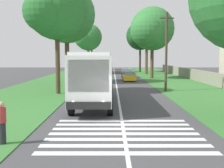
{
  "coord_description": "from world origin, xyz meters",
  "views": [
    {
      "loc": [
        -14.32,
        0.55,
        3.48
      ],
      "look_at": [
        5.8,
        0.54,
        1.6
      ],
      "focal_mm": 47.22,
      "sensor_mm": 36.0,
      "label": 1
    }
  ],
  "objects_px": {
    "roadside_tree_left_2": "(88,38)",
    "roadside_tree_left_3": "(66,16)",
    "trailing_car_0": "(129,76)",
    "roadside_tree_left_0": "(91,38)",
    "roadside_tree_right_0": "(140,37)",
    "roadside_tree_left_1": "(55,10)",
    "pedestrian": "(2,122)",
    "roadside_tree_right_2": "(146,38)",
    "coach_bus": "(95,75)",
    "trailing_car_1": "(127,74)",
    "utility_pole": "(166,51)",
    "roadside_tree_right_3": "(151,30)",
    "trailing_minibus_0": "(106,66)"
  },
  "relations": [
    {
      "from": "roadside_tree_right_3",
      "to": "utility_pole",
      "type": "distance_m",
      "value": 17.69
    },
    {
      "from": "trailing_car_0",
      "to": "utility_pole",
      "type": "relative_size",
      "value": 0.55
    },
    {
      "from": "roadside_tree_right_2",
      "to": "pedestrian",
      "type": "distance_m",
      "value": 48.67
    },
    {
      "from": "utility_pole",
      "to": "roadside_tree_right_0",
      "type": "bearing_deg",
      "value": -1.22
    },
    {
      "from": "roadside_tree_left_0",
      "to": "roadside_tree_left_3",
      "type": "distance_m",
      "value": 36.95
    },
    {
      "from": "trailing_car_0",
      "to": "roadside_tree_left_2",
      "type": "height_order",
      "value": "roadside_tree_left_2"
    },
    {
      "from": "trailing_minibus_0",
      "to": "roadside_tree_right_2",
      "type": "bearing_deg",
      "value": -103.98
    },
    {
      "from": "roadside_tree_left_2",
      "to": "roadside_tree_right_3",
      "type": "xyz_separation_m",
      "value": [
        -17.83,
        -11.39,
        0.14
      ]
    },
    {
      "from": "roadside_tree_left_2",
      "to": "roadside_tree_right_0",
      "type": "xyz_separation_m",
      "value": [
        1.64,
        -11.46,
        0.33
      ]
    },
    {
      "from": "roadside_tree_left_0",
      "to": "roadside_tree_left_1",
      "type": "height_order",
      "value": "roadside_tree_left_0"
    },
    {
      "from": "trailing_car_1",
      "to": "roadside_tree_left_1",
      "type": "relative_size",
      "value": 0.41
    },
    {
      "from": "roadside_tree_right_2",
      "to": "roadside_tree_right_3",
      "type": "height_order",
      "value": "roadside_tree_right_3"
    },
    {
      "from": "trailing_minibus_0",
      "to": "roadside_tree_right_0",
      "type": "xyz_separation_m",
      "value": [
        5.73,
        -7.46,
        6.29
      ]
    },
    {
      "from": "roadside_tree_left_1",
      "to": "utility_pole",
      "type": "bearing_deg",
      "value": -79.44
    },
    {
      "from": "coach_bus",
      "to": "pedestrian",
      "type": "bearing_deg",
      "value": 162.54
    },
    {
      "from": "roadside_tree_left_2",
      "to": "trailing_car_1",
      "type": "bearing_deg",
      "value": -153.48
    },
    {
      "from": "trailing_minibus_0",
      "to": "roadside_tree_left_3",
      "type": "height_order",
      "value": "roadside_tree_left_3"
    },
    {
      "from": "trailing_car_1",
      "to": "roadside_tree_right_2",
      "type": "height_order",
      "value": "roadside_tree_right_2"
    },
    {
      "from": "roadside_tree_left_2",
      "to": "roadside_tree_left_3",
      "type": "xyz_separation_m",
      "value": [
        -26.08,
        0.65,
        1.14
      ]
    },
    {
      "from": "coach_bus",
      "to": "pedestrian",
      "type": "relative_size",
      "value": 6.6
    },
    {
      "from": "trailing_car_0",
      "to": "roadside_tree_left_2",
      "type": "bearing_deg",
      "value": 19.03
    },
    {
      "from": "trailing_car_1",
      "to": "roadside_tree_left_0",
      "type": "bearing_deg",
      "value": 16.49
    },
    {
      "from": "trailing_car_0",
      "to": "roadside_tree_left_1",
      "type": "bearing_deg",
      "value": 152.39
    },
    {
      "from": "trailing_minibus_0",
      "to": "coach_bus",
      "type": "bearing_deg",
      "value": -179.95
    },
    {
      "from": "trailing_car_0",
      "to": "roadside_tree_left_3",
      "type": "relative_size",
      "value": 0.35
    },
    {
      "from": "pedestrian",
      "to": "roadside_tree_left_3",
      "type": "bearing_deg",
      "value": 3.41
    },
    {
      "from": "roadside_tree_left_0",
      "to": "roadside_tree_right_0",
      "type": "xyz_separation_m",
      "value": [
        -9.22,
        -11.49,
        -0.42
      ]
    },
    {
      "from": "utility_pole",
      "to": "roadside_tree_left_2",
      "type": "bearing_deg",
      "value": 16.9
    },
    {
      "from": "roadside_tree_left_1",
      "to": "roadside_tree_left_3",
      "type": "xyz_separation_m",
      "value": [
        11.04,
        0.75,
        0.98
      ]
    },
    {
      "from": "trailing_car_0",
      "to": "roadside_tree_right_0",
      "type": "bearing_deg",
      "value": -8.73
    },
    {
      "from": "roadside_tree_right_3",
      "to": "utility_pole",
      "type": "bearing_deg",
      "value": 177.63
    },
    {
      "from": "trailing_car_0",
      "to": "roadside_tree_right_2",
      "type": "relative_size",
      "value": 0.44
    },
    {
      "from": "utility_pole",
      "to": "pedestrian",
      "type": "height_order",
      "value": "utility_pole"
    },
    {
      "from": "roadside_tree_left_0",
      "to": "roadside_tree_left_1",
      "type": "bearing_deg",
      "value": -179.84
    },
    {
      "from": "roadside_tree_right_0",
      "to": "trailing_car_0",
      "type": "bearing_deg",
      "value": 171.27
    },
    {
      "from": "trailing_minibus_0",
      "to": "pedestrian",
      "type": "distance_m",
      "value": 49.08
    },
    {
      "from": "trailing_car_0",
      "to": "roadside_tree_right_0",
      "type": "xyz_separation_m",
      "value": [
        24.13,
        -3.7,
        7.17
      ]
    },
    {
      "from": "roadside_tree_left_2",
      "to": "pedestrian",
      "type": "xyz_separation_m",
      "value": [
        -53.06,
        -0.96,
        -6.6
      ]
    },
    {
      "from": "roadside_tree_left_0",
      "to": "pedestrian",
      "type": "relative_size",
      "value": 6.51
    },
    {
      "from": "trailing_minibus_0",
      "to": "roadside_tree_right_2",
      "type": "height_order",
      "value": "roadside_tree_right_2"
    },
    {
      "from": "roadside_tree_right_0",
      "to": "roadside_tree_right_2",
      "type": "distance_m",
      "value": 7.77
    },
    {
      "from": "roadside_tree_left_1",
      "to": "pedestrian",
      "type": "relative_size",
      "value": 6.28
    },
    {
      "from": "roadside_tree_left_3",
      "to": "roadside_tree_right_3",
      "type": "height_order",
      "value": "roadside_tree_left_3"
    },
    {
      "from": "trailing_minibus_0",
      "to": "pedestrian",
      "type": "xyz_separation_m",
      "value": [
        -48.98,
        3.04,
        -0.64
      ]
    },
    {
      "from": "roadside_tree_left_0",
      "to": "roadside_tree_left_3",
      "type": "xyz_separation_m",
      "value": [
        -36.94,
        0.62,
        0.39
      ]
    },
    {
      "from": "roadside_tree_left_1",
      "to": "pedestrian",
      "type": "xyz_separation_m",
      "value": [
        -15.95,
        -0.86,
        -6.76
      ]
    },
    {
      "from": "roadside_tree_left_3",
      "to": "pedestrian",
      "type": "height_order",
      "value": "roadside_tree_left_3"
    },
    {
      "from": "roadside_tree_left_0",
      "to": "pedestrian",
      "type": "xyz_separation_m",
      "value": [
        -63.92,
        -0.99,
        -7.35
      ]
    },
    {
      "from": "coach_bus",
      "to": "pedestrian",
      "type": "xyz_separation_m",
      "value": [
        -9.77,
        3.07,
        -1.24
      ]
    },
    {
      "from": "roadside_tree_left_0",
      "to": "roadside_tree_right_2",
      "type": "height_order",
      "value": "roadside_tree_left_0"
    }
  ]
}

